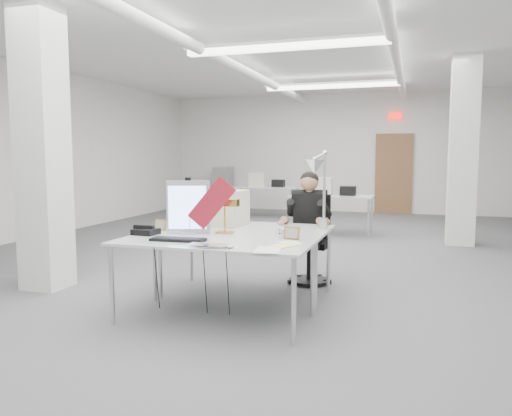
% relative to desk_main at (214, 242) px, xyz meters
% --- Properties ---
extents(room_shell, '(10.04, 14.04, 3.24)m').
position_rel_desk_main_xyz_m(room_shell, '(0.04, 2.63, 0.95)').
color(room_shell, '#515153').
rests_on(room_shell, ground).
extents(desk_main, '(1.80, 0.90, 0.02)m').
position_rel_desk_main_xyz_m(desk_main, '(0.00, 0.00, 0.00)').
color(desk_main, silver).
rests_on(desk_main, room_shell).
extents(desk_second, '(1.80, 0.90, 0.02)m').
position_rel_desk_main_xyz_m(desk_second, '(0.00, 0.90, 0.00)').
color(desk_second, silver).
rests_on(desk_second, room_shell).
extents(bg_desk_a, '(1.60, 0.80, 0.02)m').
position_rel_desk_main_xyz_m(bg_desk_a, '(0.20, 5.50, 0.00)').
color(bg_desk_a, silver).
rests_on(bg_desk_a, room_shell).
extents(bg_desk_b, '(1.60, 0.80, 0.02)m').
position_rel_desk_main_xyz_m(bg_desk_b, '(-1.80, 7.70, 0.00)').
color(bg_desk_b, silver).
rests_on(bg_desk_b, room_shell).
extents(filing_cabinet, '(0.45, 0.55, 1.20)m').
position_rel_desk_main_xyz_m(filing_cabinet, '(-3.50, 9.15, -0.14)').
color(filing_cabinet, gray).
rests_on(filing_cabinet, room_shell).
extents(office_chair, '(0.69, 0.69, 1.18)m').
position_rel_desk_main_xyz_m(office_chair, '(0.56, 1.61, -0.15)').
color(office_chair, black).
rests_on(office_chair, room_shell).
extents(seated_person, '(0.63, 0.72, 0.94)m').
position_rel_desk_main_xyz_m(seated_person, '(0.56, 1.56, 0.16)').
color(seated_person, black).
rests_on(seated_person, office_chair).
extents(monitor, '(0.42, 0.18, 0.53)m').
position_rel_desk_main_xyz_m(monitor, '(-0.39, 0.28, 0.28)').
color(monitor, '#BBBBC0').
rests_on(monitor, desk_main).
extents(pennant, '(0.48, 0.09, 0.52)m').
position_rel_desk_main_xyz_m(pennant, '(-0.13, 0.25, 0.33)').
color(pennant, maroon).
rests_on(pennant, monitor).
extents(keyboard, '(0.51, 0.19, 0.02)m').
position_rel_desk_main_xyz_m(keyboard, '(-0.30, -0.13, 0.02)').
color(keyboard, black).
rests_on(keyboard, desk_main).
extents(laptop, '(0.35, 0.23, 0.03)m').
position_rel_desk_main_xyz_m(laptop, '(0.08, -0.39, 0.03)').
color(laptop, '#B6B7BB').
rests_on(laptop, desk_main).
extents(mouse, '(0.09, 0.06, 0.03)m').
position_rel_desk_main_xyz_m(mouse, '(0.28, -0.34, 0.03)').
color(mouse, '#ADACB1').
rests_on(mouse, desk_main).
extents(bankers_lamp, '(0.32, 0.13, 0.36)m').
position_rel_desk_main_xyz_m(bankers_lamp, '(-0.06, 0.42, 0.19)').
color(bankers_lamp, '#D38C42').
rests_on(bankers_lamp, desk_main).
extents(desk_phone, '(0.24, 0.21, 0.06)m').
position_rel_desk_main_xyz_m(desk_phone, '(-0.77, 0.11, 0.04)').
color(desk_phone, black).
rests_on(desk_phone, desk_main).
extents(picture_frame_left, '(0.15, 0.06, 0.11)m').
position_rel_desk_main_xyz_m(picture_frame_left, '(-0.77, 0.40, 0.07)').
color(picture_frame_left, '#A67F47').
rests_on(picture_frame_left, desk_main).
extents(picture_frame_right, '(0.15, 0.05, 0.12)m').
position_rel_desk_main_xyz_m(picture_frame_right, '(0.66, 0.27, 0.07)').
color(picture_frame_right, '#92613F').
rests_on(picture_frame_right, desk_main).
extents(desk_clock, '(0.09, 0.05, 0.09)m').
position_rel_desk_main_xyz_m(desk_clock, '(0.54, 0.31, 0.06)').
color(desk_clock, silver).
rests_on(desk_clock, desk_main).
extents(paper_stack_a, '(0.25, 0.32, 0.01)m').
position_rel_desk_main_xyz_m(paper_stack_a, '(0.60, -0.32, 0.02)').
color(paper_stack_a, white).
rests_on(paper_stack_a, desk_main).
extents(paper_stack_b, '(0.25, 0.28, 0.01)m').
position_rel_desk_main_xyz_m(paper_stack_b, '(0.68, -0.08, 0.02)').
color(paper_stack_b, '#E8DE8B').
rests_on(paper_stack_b, desk_main).
extents(paper_stack_c, '(0.25, 0.24, 0.01)m').
position_rel_desk_main_xyz_m(paper_stack_c, '(0.70, 0.06, 0.02)').
color(paper_stack_c, silver).
rests_on(paper_stack_c, desk_main).
extents(beige_monitor, '(0.45, 0.44, 0.39)m').
position_rel_desk_main_xyz_m(beige_monitor, '(-0.26, 0.96, 0.21)').
color(beige_monitor, beige).
rests_on(beige_monitor, desk_second).
extents(architect_lamp, '(0.49, 0.79, 0.96)m').
position_rel_desk_main_xyz_m(architect_lamp, '(0.84, 0.73, 0.49)').
color(architect_lamp, silver).
rests_on(architect_lamp, desk_second).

